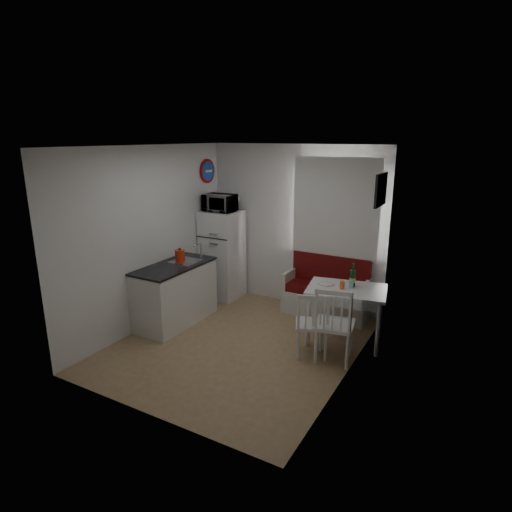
{
  "coord_description": "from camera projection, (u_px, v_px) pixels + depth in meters",
  "views": [
    {
      "loc": [
        2.76,
        -4.48,
        2.72
      ],
      "look_at": [
        -0.02,
        0.5,
        1.11
      ],
      "focal_mm": 30.0,
      "sensor_mm": 36.0,
      "label": 1
    }
  ],
  "objects": [
    {
      "name": "drinking_glass_blue",
      "position": [
        351.0,
        284.0,
        5.68
      ],
      "size": [
        0.06,
        0.06,
        0.1
      ],
      "primitive_type": "cylinder",
      "color": "#82C4DD",
      "rests_on": "dining_table"
    },
    {
      "name": "ceiling",
      "position": [
        237.0,
        146.0,
        5.09
      ],
      "size": [
        3.0,
        3.5,
        0.02
      ],
      "primitive_type": "cube",
      "color": "white",
      "rests_on": "wall_back"
    },
    {
      "name": "dining_table",
      "position": [
        346.0,
        294.0,
        5.7
      ],
      "size": [
        1.14,
        0.89,
        0.77
      ],
      "rotation": [
        0.0,
        0.0,
        0.19
      ],
      "color": "white",
      "rests_on": "floor"
    },
    {
      "name": "microwave",
      "position": [
        220.0,
        203.0,
        7.03
      ],
      "size": [
        0.51,
        0.35,
        0.28
      ],
      "primitive_type": "imported",
      "color": "white",
      "rests_on": "fridge"
    },
    {
      "name": "wall_front",
      "position": [
        140.0,
        294.0,
        3.97
      ],
      "size": [
        3.0,
        0.02,
        2.6
      ],
      "primitive_type": "cube",
      "color": "white",
      "rests_on": "floor"
    },
    {
      "name": "kitchen_counter",
      "position": [
        176.0,
        293.0,
        6.37
      ],
      "size": [
        0.62,
        1.32,
        1.16
      ],
      "color": "white",
      "rests_on": "floor"
    },
    {
      "name": "floor",
      "position": [
        239.0,
        344.0,
        5.8
      ],
      "size": [
        3.0,
        3.5,
        0.02
      ],
      "primitive_type": "cube",
      "color": "#94734F",
      "rests_on": "ground"
    },
    {
      "name": "window",
      "position": [
        337.0,
        211.0,
        6.47
      ],
      "size": [
        1.22,
        0.06,
        1.47
      ],
      "primitive_type": "cube",
      "color": "white",
      "rests_on": "wall_back"
    },
    {
      "name": "wall_sign",
      "position": [
        208.0,
        171.0,
        7.12
      ],
      "size": [
        0.03,
        0.4,
        0.4
      ],
      "primitive_type": "cylinder",
      "rotation": [
        0.0,
        1.57,
        0.0
      ],
      "color": "#1B49A6",
      "rests_on": "wall_left"
    },
    {
      "name": "bench",
      "position": [
        326.0,
        296.0,
        6.67
      ],
      "size": [
        1.31,
        0.5,
        0.94
      ],
      "color": "white",
      "rests_on": "floor"
    },
    {
      "name": "wine_bottle",
      "position": [
        353.0,
        275.0,
        5.69
      ],
      "size": [
        0.08,
        0.08,
        0.32
      ],
      "primitive_type": null,
      "color": "#123818",
      "rests_on": "dining_table"
    },
    {
      "name": "picture_frame",
      "position": [
        381.0,
        190.0,
        5.47
      ],
      "size": [
        0.04,
        0.52,
        0.42
      ],
      "primitive_type": "cube",
      "color": "black",
      "rests_on": "wall_right"
    },
    {
      "name": "fridge",
      "position": [
        222.0,
        255.0,
        7.32
      ],
      "size": [
        0.6,
        0.6,
        1.51
      ],
      "primitive_type": "cube",
      "color": "white",
      "rests_on": "floor"
    },
    {
      "name": "plate",
      "position": [
        326.0,
        284.0,
        5.83
      ],
      "size": [
        0.22,
        0.22,
        0.02
      ],
      "primitive_type": "cylinder",
      "color": "white",
      "rests_on": "dining_table"
    },
    {
      "name": "wall_left",
      "position": [
        149.0,
        238.0,
        6.15
      ],
      "size": [
        0.02,
        3.5,
        2.6
      ],
      "primitive_type": "cube",
      "color": "white",
      "rests_on": "floor"
    },
    {
      "name": "chair_right",
      "position": [
        332.0,
        317.0,
        5.13
      ],
      "size": [
        0.54,
        0.53,
        0.53
      ],
      "rotation": [
        0.0,
        0.0,
        0.19
      ],
      "color": "white",
      "rests_on": "floor"
    },
    {
      "name": "wall_right",
      "position": [
        354.0,
        268.0,
        4.74
      ],
      "size": [
        0.02,
        3.5,
        2.6
      ],
      "primitive_type": "cube",
      "color": "white",
      "rests_on": "floor"
    },
    {
      "name": "wall_back",
      "position": [
        295.0,
        227.0,
        6.91
      ],
      "size": [
        3.0,
        0.02,
        2.6
      ],
      "primitive_type": "cube",
      "color": "white",
      "rests_on": "floor"
    },
    {
      "name": "curtain",
      "position": [
        335.0,
        208.0,
        6.4
      ],
      "size": [
        1.35,
        0.02,
        1.5
      ],
      "primitive_type": "cube",
      "color": "white",
      "rests_on": "wall_back"
    },
    {
      "name": "kettle",
      "position": [
        180.0,
        256.0,
        6.26
      ],
      "size": [
        0.17,
        0.17,
        0.23
      ],
      "primitive_type": "cylinder",
      "color": "red",
      "rests_on": "kitchen_counter"
    },
    {
      "name": "drinking_glass_orange",
      "position": [
        342.0,
        285.0,
        5.64
      ],
      "size": [
        0.06,
        0.06,
        0.1
      ],
      "primitive_type": "cylinder",
      "color": "orange",
      "rests_on": "dining_table"
    },
    {
      "name": "chair_left",
      "position": [
        310.0,
        318.0,
        5.3
      ],
      "size": [
        0.53,
        0.53,
        0.47
      ],
      "rotation": [
        0.0,
        0.0,
        0.41
      ],
      "color": "white",
      "rests_on": "floor"
    }
  ]
}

